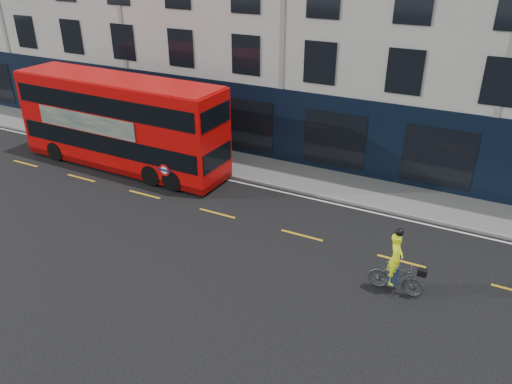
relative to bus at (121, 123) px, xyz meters
The scene contains 8 objects.
ground 8.28m from the bus, 28.28° to the right, with size 120.00×120.00×0.00m, color black.
pavement 7.86m from the bus, 21.49° to the left, with size 60.00×3.00×0.12m, color slate.
kerb 7.46m from the bus, 10.13° to the left, with size 60.00×0.12×0.13m, color gray.
building_terrace 12.61m from the bus, 52.80° to the left, with size 50.00×10.07×15.00m.
road_edge_line 7.44m from the bus, ahead, with size 58.00×0.10×0.01m, color silver.
lane_dashes 7.72m from the bus, 17.90° to the right, with size 58.00×0.12×0.01m, color #BF9016, non-canonical shape.
bus is the anchor object (origin of this frame).
cyclist 15.77m from the bus, 15.43° to the right, with size 1.89×0.69×2.46m.
Camera 1 is at (10.23, -14.71, 10.66)m, focal length 35.00 mm.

